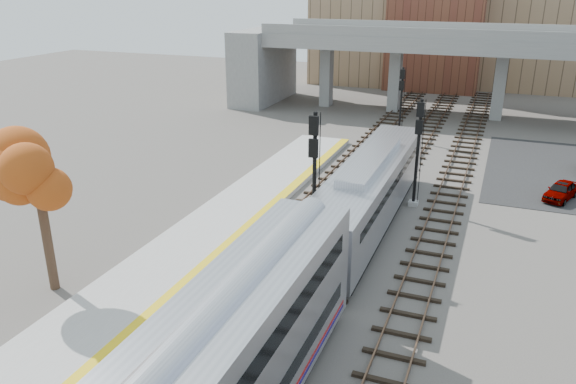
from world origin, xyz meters
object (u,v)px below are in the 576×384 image
Objects in this scene: signal_mast_near at (314,182)px; signal_mast_mid at (417,155)px; tree at (37,178)px; locomotive at (369,190)px; car_a at (561,191)px; signal_mast_far at (401,105)px.

signal_mast_near is 1.08× the size of signal_mast_mid.
signal_mast_mid is at bearing 63.72° from signal_mast_near.
locomotive is at bearing 45.93° from tree.
signal_mast_near is 9.27m from signal_mast_mid.
tree is at bearing -134.07° from locomotive.
signal_mast_mid is 22.21m from tree.
signal_mast_mid is at bearing -130.66° from car_a.
car_a is (9.04, 4.71, -2.84)m from signal_mast_mid.
signal_mast_mid reaches higher than locomotive.
tree is (-10.14, -33.13, 2.44)m from signal_mast_far.
signal_mast_near is (-2.10, -4.04, 1.62)m from locomotive.
locomotive is 5.34× the size of car_a.
signal_mast_far is 17.65m from car_a.
tree is at bearing -139.68° from signal_mast_near.
locomotive is 2.89× the size of signal_mast_far.
signal_mast_mid is 10.59m from car_a.
signal_mast_mid is at bearing 49.90° from tree.
signal_mast_near is 2.14× the size of car_a.
signal_mast_near reaches higher than tree.
locomotive is 14.33m from car_a.
signal_mast_near is 1.16× the size of signal_mast_far.
tree reaches higher than signal_mast_mid.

